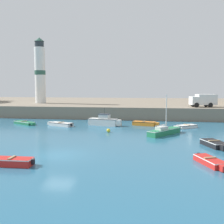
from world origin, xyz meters
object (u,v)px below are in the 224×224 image
(dinghy_red_6, at_px, (211,161))
(truck_on_quay, at_px, (203,100))
(sailboat_green_3, at_px, (164,131))
(motorboat_white_5, at_px, (104,121))
(dinghy_white_0, at_px, (61,124))
(dinghy_black_8, at_px, (215,144))
(dinghy_green_7, at_px, (24,123))
(lighthouse, at_px, (40,72))
(dinghy_orange_4, at_px, (145,123))
(dinghy_white_1, at_px, (186,126))
(dinghy_red_2, at_px, (11,161))
(mooring_buoy, at_px, (108,130))

(dinghy_red_6, xyz_separation_m, truck_on_quay, (4.53, 27.72, 3.11))
(sailboat_green_3, xyz_separation_m, motorboat_white_5, (-8.36, 6.24, 0.22))
(dinghy_white_0, relative_size, truck_on_quay, 0.93)
(dinghy_red_6, distance_m, dinghy_black_8, 6.25)
(dinghy_green_7, bearing_deg, lighthouse, 105.60)
(sailboat_green_3, distance_m, motorboat_white_5, 10.43)
(dinghy_orange_4, relative_size, dinghy_red_6, 1.16)
(dinghy_white_1, distance_m, dinghy_red_6, 17.34)
(dinghy_orange_4, xyz_separation_m, dinghy_black_8, (6.84, -12.77, -0.03))
(dinghy_orange_4, distance_m, truck_on_quay, 13.54)
(dinghy_white_0, bearing_deg, lighthouse, 121.43)
(dinghy_red_2, relative_size, dinghy_black_8, 1.04)
(dinghy_red_2, xyz_separation_m, dinghy_green_7, (-9.04, 19.77, -0.07))
(dinghy_white_0, relative_size, dinghy_orange_4, 1.07)
(mooring_buoy, bearing_deg, motorboat_white_5, 105.56)
(motorboat_white_5, height_order, dinghy_green_7, motorboat_white_5)
(sailboat_green_3, xyz_separation_m, dinghy_orange_4, (-2.45, 7.06, -0.11))
(motorboat_white_5, height_order, dinghy_black_8, motorboat_white_5)
(dinghy_white_1, xyz_separation_m, truck_on_quay, (4.11, 10.38, 3.14))
(dinghy_red_2, relative_size, motorboat_white_5, 0.73)
(dinghy_green_7, relative_size, truck_on_quay, 0.91)
(dinghy_red_2, bearing_deg, dinghy_orange_4, 66.90)
(motorboat_white_5, bearing_deg, dinghy_black_8, -43.15)
(dinghy_orange_4, bearing_deg, mooring_buoy, -123.59)
(dinghy_green_7, distance_m, lighthouse, 19.19)
(dinghy_white_0, relative_size, motorboat_white_5, 0.85)
(dinghy_green_7, bearing_deg, dinghy_red_6, -36.89)
(lighthouse, distance_m, truck_on_quay, 33.44)
(sailboat_green_3, height_order, dinghy_green_7, sailboat_green_3)
(lighthouse, bearing_deg, dinghy_red_2, -69.38)
(dinghy_white_0, xyz_separation_m, truck_on_quay, (21.79, 11.11, 3.09))
(motorboat_white_5, bearing_deg, dinghy_white_1, -3.20)
(dinghy_black_8, distance_m, truck_on_quay, 22.09)
(mooring_buoy, bearing_deg, dinghy_white_1, 26.93)
(dinghy_white_0, distance_m, dinghy_black_8, 21.67)
(dinghy_red_2, distance_m, dinghy_green_7, 21.74)
(dinghy_red_6, bearing_deg, dinghy_green_7, 143.11)
(dinghy_white_1, distance_m, truck_on_quay, 11.60)
(dinghy_red_6, xyz_separation_m, lighthouse, (-27.86, 33.95, 8.61))
(dinghy_red_6, xyz_separation_m, dinghy_black_8, (1.65, 6.03, 0.03))
(mooring_buoy, relative_size, truck_on_quay, 0.10)
(dinghy_orange_4, distance_m, mooring_buoy, 7.82)
(motorboat_white_5, bearing_deg, truck_on_quay, 31.92)
(dinghy_black_8, xyz_separation_m, mooring_buoy, (-11.16, 6.26, -0.06))
(dinghy_white_1, height_order, lighthouse, lighthouse)
(sailboat_green_3, relative_size, truck_on_quay, 1.12)
(mooring_buoy, bearing_deg, truck_on_quay, 47.68)
(dinghy_white_0, height_order, dinghy_green_7, dinghy_white_0)
(motorboat_white_5, bearing_deg, mooring_buoy, -74.44)
(dinghy_green_7, xyz_separation_m, truck_on_quay, (27.78, 10.27, 3.14))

